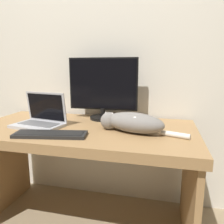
% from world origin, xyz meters
% --- Properties ---
extents(wall_back, '(6.40, 0.06, 2.60)m').
position_xyz_m(wall_back, '(0.00, 0.84, 1.30)').
color(wall_back, silver).
rests_on(wall_back, ground_plane).
extents(desk, '(1.54, 0.78, 0.76)m').
position_xyz_m(desk, '(0.00, 0.39, 0.60)').
color(desk, '#A37A4C').
rests_on(desk, ground_plane).
extents(monitor, '(0.55, 0.21, 0.48)m').
position_xyz_m(monitor, '(0.07, 0.65, 1.01)').
color(monitor, black).
rests_on(monitor, desk).
extents(laptop, '(0.37, 0.28, 0.23)m').
position_xyz_m(laptop, '(-0.30, 0.34, 0.81)').
color(laptop, '#B7B7BC').
rests_on(laptop, desk).
extents(external_keyboard, '(0.45, 0.21, 0.02)m').
position_xyz_m(external_keyboard, '(-0.12, 0.15, 0.77)').
color(external_keyboard, black).
rests_on(external_keyboard, desk).
extents(cat, '(0.57, 0.29, 0.13)m').
position_xyz_m(cat, '(0.35, 0.35, 0.83)').
color(cat, gray).
rests_on(cat, desk).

